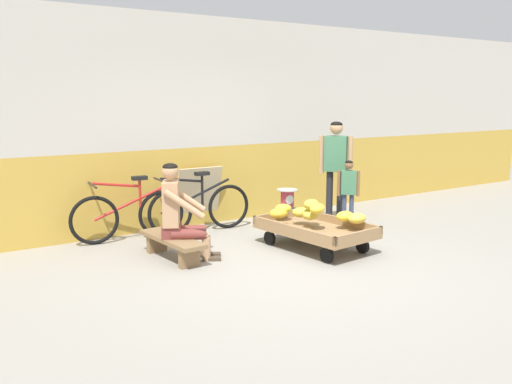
{
  "coord_description": "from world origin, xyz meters",
  "views": [
    {
      "loc": [
        -3.68,
        -4.72,
        1.9
      ],
      "look_at": [
        -0.04,
        0.78,
        0.75
      ],
      "focal_mm": 38.8,
      "sensor_mm": 36.0,
      "label": 1
    }
  ],
  "objects_px": {
    "plastic_crate": "(287,220)",
    "bicycle_near_left": "(133,214)",
    "low_bench": "(172,243)",
    "sign_board": "(198,197)",
    "weighing_scale": "(287,199)",
    "shopping_bag": "(297,227)",
    "bicycle_far_left": "(196,208)",
    "banana_cart": "(315,230)",
    "vendor_seated": "(179,212)",
    "customer_child": "(348,187)",
    "customer_adult": "(336,161)"
  },
  "relations": [
    {
      "from": "low_bench",
      "to": "vendor_seated",
      "type": "relative_size",
      "value": 0.98
    },
    {
      "from": "weighing_scale",
      "to": "sign_board",
      "type": "height_order",
      "value": "sign_board"
    },
    {
      "from": "banana_cart",
      "to": "bicycle_far_left",
      "type": "xyz_separation_m",
      "value": [
        -0.85,
        1.6,
        0.11
      ]
    },
    {
      "from": "banana_cart",
      "to": "bicycle_near_left",
      "type": "height_order",
      "value": "bicycle_near_left"
    },
    {
      "from": "plastic_crate",
      "to": "customer_adult",
      "type": "distance_m",
      "value": 1.15
    },
    {
      "from": "low_bench",
      "to": "vendor_seated",
      "type": "distance_m",
      "value": 0.38
    },
    {
      "from": "bicycle_far_left",
      "to": "banana_cart",
      "type": "bearing_deg",
      "value": -62.04
    },
    {
      "from": "bicycle_far_left",
      "to": "shopping_bag",
      "type": "bearing_deg",
      "value": -40.59
    },
    {
      "from": "low_bench",
      "to": "bicycle_far_left",
      "type": "xyz_separation_m",
      "value": [
        0.84,
        1.01,
        0.15
      ]
    },
    {
      "from": "vendor_seated",
      "to": "shopping_bag",
      "type": "relative_size",
      "value": 4.75
    },
    {
      "from": "vendor_seated",
      "to": "plastic_crate",
      "type": "distance_m",
      "value": 2.01
    },
    {
      "from": "bicycle_near_left",
      "to": "customer_adult",
      "type": "xyz_separation_m",
      "value": [
        2.86,
        -0.76,
        0.6
      ]
    },
    {
      "from": "low_bench",
      "to": "shopping_bag",
      "type": "relative_size",
      "value": 4.66
    },
    {
      "from": "plastic_crate",
      "to": "shopping_bag",
      "type": "xyz_separation_m",
      "value": [
        -0.08,
        -0.32,
        -0.03
      ]
    },
    {
      "from": "customer_child",
      "to": "bicycle_far_left",
      "type": "bearing_deg",
      "value": 150.34
    },
    {
      "from": "bicycle_near_left",
      "to": "shopping_bag",
      "type": "height_order",
      "value": "bicycle_near_left"
    },
    {
      "from": "sign_board",
      "to": "banana_cart",
      "type": "bearing_deg",
      "value": -72.08
    },
    {
      "from": "shopping_bag",
      "to": "bicycle_far_left",
      "type": "bearing_deg",
      "value": 139.41
    },
    {
      "from": "low_bench",
      "to": "bicycle_near_left",
      "type": "bearing_deg",
      "value": 92.79
    },
    {
      "from": "plastic_crate",
      "to": "bicycle_near_left",
      "type": "height_order",
      "value": "bicycle_near_left"
    },
    {
      "from": "banana_cart",
      "to": "low_bench",
      "type": "bearing_deg",
      "value": 160.85
    },
    {
      "from": "bicycle_far_left",
      "to": "customer_adult",
      "type": "xyz_separation_m",
      "value": [
        1.97,
        -0.68,
        0.6
      ]
    },
    {
      "from": "weighing_scale",
      "to": "sign_board",
      "type": "bearing_deg",
      "value": 134.71
    },
    {
      "from": "bicycle_near_left",
      "to": "vendor_seated",
      "type": "bearing_deg",
      "value": -83.46
    },
    {
      "from": "vendor_seated",
      "to": "weighing_scale",
      "type": "distance_m",
      "value": 1.97
    },
    {
      "from": "shopping_bag",
      "to": "weighing_scale",
      "type": "bearing_deg",
      "value": 76.76
    },
    {
      "from": "bicycle_near_left",
      "to": "shopping_bag",
      "type": "bearing_deg",
      "value": -27.02
    },
    {
      "from": "weighing_scale",
      "to": "bicycle_far_left",
      "type": "distance_m",
      "value": 1.3
    },
    {
      "from": "sign_board",
      "to": "customer_adult",
      "type": "bearing_deg",
      "value": -30.26
    },
    {
      "from": "weighing_scale",
      "to": "customer_child",
      "type": "relative_size",
      "value": 0.3
    },
    {
      "from": "bicycle_near_left",
      "to": "banana_cart",
      "type": "bearing_deg",
      "value": -43.98
    },
    {
      "from": "vendor_seated",
      "to": "customer_child",
      "type": "xyz_separation_m",
      "value": [
        2.64,
        -0.02,
        0.05
      ]
    },
    {
      "from": "bicycle_far_left",
      "to": "shopping_bag",
      "type": "xyz_separation_m",
      "value": [
        1.08,
        -0.92,
        -0.23
      ]
    },
    {
      "from": "vendor_seated",
      "to": "customer_child",
      "type": "bearing_deg",
      "value": -0.36
    },
    {
      "from": "weighing_scale",
      "to": "sign_board",
      "type": "relative_size",
      "value": 0.34
    },
    {
      "from": "plastic_crate",
      "to": "bicycle_near_left",
      "type": "distance_m",
      "value": 2.16
    },
    {
      "from": "bicycle_far_left",
      "to": "customer_child",
      "type": "distance_m",
      "value": 2.18
    },
    {
      "from": "bicycle_far_left",
      "to": "shopping_bag",
      "type": "height_order",
      "value": "bicycle_far_left"
    },
    {
      "from": "weighing_scale",
      "to": "bicycle_far_left",
      "type": "bearing_deg",
      "value": 152.43
    },
    {
      "from": "vendor_seated",
      "to": "weighing_scale",
      "type": "bearing_deg",
      "value": 13.31
    },
    {
      "from": "vendor_seated",
      "to": "bicycle_near_left",
      "type": "distance_m",
      "value": 1.16
    },
    {
      "from": "vendor_seated",
      "to": "shopping_bag",
      "type": "height_order",
      "value": "vendor_seated"
    },
    {
      "from": "low_bench",
      "to": "shopping_bag",
      "type": "distance_m",
      "value": 1.92
    },
    {
      "from": "plastic_crate",
      "to": "customer_adult",
      "type": "xyz_separation_m",
      "value": [
        0.82,
        -0.08,
        0.8
      ]
    },
    {
      "from": "plastic_crate",
      "to": "bicycle_near_left",
      "type": "xyz_separation_m",
      "value": [
        -2.04,
        0.68,
        0.2
      ]
    },
    {
      "from": "bicycle_far_left",
      "to": "customer_adult",
      "type": "height_order",
      "value": "customer_adult"
    },
    {
      "from": "weighing_scale",
      "to": "shopping_bag",
      "type": "relative_size",
      "value": 1.25
    },
    {
      "from": "low_bench",
      "to": "sign_board",
      "type": "height_order",
      "value": "sign_board"
    },
    {
      "from": "weighing_scale",
      "to": "plastic_crate",
      "type": "bearing_deg",
      "value": 90.0
    },
    {
      "from": "vendor_seated",
      "to": "sign_board",
      "type": "height_order",
      "value": "vendor_seated"
    }
  ]
}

